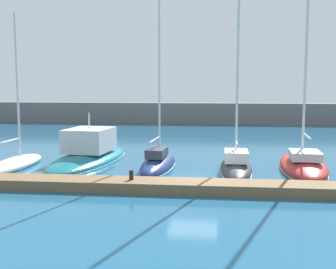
% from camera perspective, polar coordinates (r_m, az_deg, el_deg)
% --- Properties ---
extents(ground_plane, '(120.00, 120.00, 0.00)m').
position_cam_1_polar(ground_plane, '(21.27, 3.47, -6.40)').
color(ground_plane, '#1E567A').
extents(dock_pier, '(35.49, 1.64, 0.48)m').
position_cam_1_polar(dock_pier, '(19.19, 3.16, -7.10)').
color(dock_pier, brown).
rests_on(dock_pier, ground_plane).
extents(breakwater_seawall, '(108.00, 2.20, 2.62)m').
position_cam_1_polar(breakwater_seawall, '(53.25, 5.23, 2.91)').
color(breakwater_seawall, slate).
rests_on(breakwater_seawall, ground_plane).
extents(sailboat_ivory_second, '(2.01, 6.07, 9.30)m').
position_cam_1_polar(sailboat_ivory_second, '(26.49, -20.21, -3.64)').
color(sailboat_ivory_second, silver).
rests_on(sailboat_ivory_second, ground_plane).
extents(motorboat_teal_third, '(4.38, 10.34, 3.53)m').
position_cam_1_polar(motorboat_teal_third, '(27.35, -10.66, -2.66)').
color(motorboat_teal_third, '#19707F').
rests_on(motorboat_teal_third, ground_plane).
extents(sailboat_navy_fourth, '(2.13, 6.36, 13.11)m').
position_cam_1_polar(sailboat_navy_fourth, '(24.55, -1.37, -3.92)').
color(sailboat_navy_fourth, navy).
rests_on(sailboat_navy_fourth, ground_plane).
extents(sailboat_charcoal_fifth, '(1.86, 6.35, 12.72)m').
position_cam_1_polar(sailboat_charcoal_fifth, '(23.68, 9.27, -4.13)').
color(sailboat_charcoal_fifth, '#2D2D33').
rests_on(sailboat_charcoal_fifth, ground_plane).
extents(sailboat_red_sixth, '(3.04, 7.72, 14.80)m').
position_cam_1_polar(sailboat_red_sixth, '(25.04, 17.97, -3.84)').
color(sailboat_red_sixth, '#B72D28').
rests_on(sailboat_red_sixth, ground_plane).
extents(dock_bollard, '(0.20, 0.20, 0.44)m').
position_cam_1_polar(dock_bollard, '(19.43, -5.04, -5.55)').
color(dock_bollard, black).
rests_on(dock_bollard, dock_pier).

